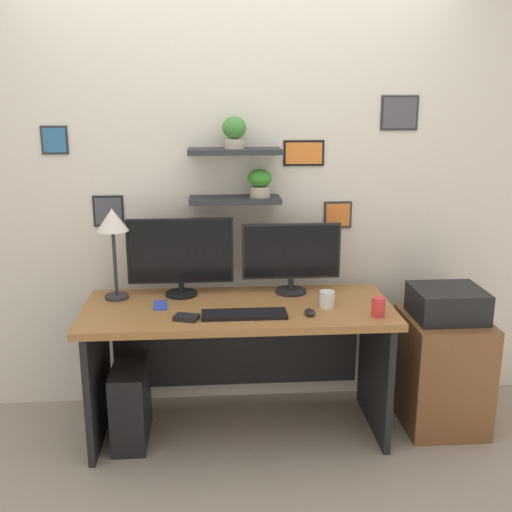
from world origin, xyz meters
The scene contains 15 objects.
ground_plane centered at (0.00, 0.00, 0.00)m, with size 8.00×8.00×0.00m, color gray.
back_wall_assembly centered at (0.00, 0.44, 1.35)m, with size 4.40×0.24×2.70m.
desk centered at (0.00, 0.06, 0.54)m, with size 1.66×0.68×0.75m.
monitor_left centered at (-0.31, 0.22, 0.99)m, with size 0.59×0.18×0.44m.
monitor_right centered at (0.31, 0.22, 0.97)m, with size 0.56×0.18×0.40m.
keyboard centered at (0.02, -0.16, 0.76)m, with size 0.44×0.14×0.02m, color black.
computer_mouse centered at (0.36, -0.16, 0.77)m, with size 0.06×0.09×0.03m, color black.
desk_lamp centered at (-0.67, 0.18, 1.15)m, with size 0.17×0.17×0.51m.
cell_phone centered at (-0.42, 0.03, 0.76)m, with size 0.07×0.14×0.01m, color blue.
coffee_mug centered at (0.47, -0.05, 0.80)m, with size 0.08×0.08×0.09m, color white.
pen_cup centered at (0.71, -0.20, 0.80)m, with size 0.07×0.07×0.10m, color red.
scissors_tray centered at (-0.27, -0.19, 0.76)m, with size 0.12×0.08×0.02m, color black.
drawer_cabinet centered at (1.16, 0.01, 0.32)m, with size 0.44×0.50×0.65m, color brown.
printer centered at (1.16, 0.01, 0.73)m, with size 0.38×0.34×0.17m, color black.
computer_tower_left centered at (-0.60, -0.05, 0.22)m, with size 0.18×0.40×0.44m, color black.
Camera 1 is at (-0.13, -3.13, 1.87)m, focal length 43.08 mm.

